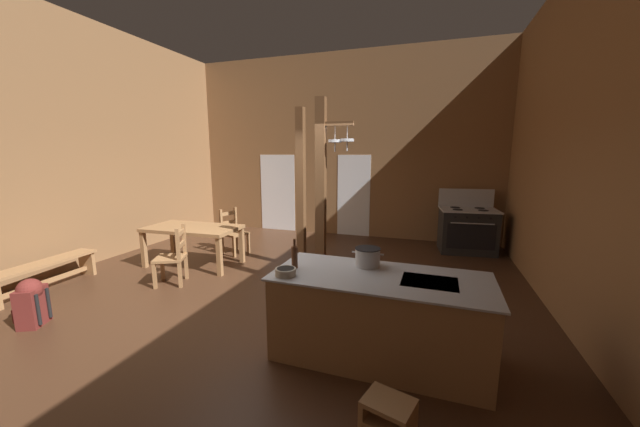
# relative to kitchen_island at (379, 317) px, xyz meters

# --- Properties ---
(ground_plane) EXTENTS (8.51, 9.37, 0.10)m
(ground_plane) POSITION_rel_kitchen_island_xyz_m (-1.82, 0.84, -0.49)
(ground_plane) COLOR #422819
(wall_back) EXTENTS (8.51, 0.14, 4.52)m
(wall_back) POSITION_rel_kitchen_island_xyz_m (-1.82, 5.19, 1.82)
(wall_back) COLOR brown
(wall_back) RESTS_ON ground_plane
(wall_left) EXTENTS (0.14, 9.37, 4.52)m
(wall_left) POSITION_rel_kitchen_island_xyz_m (-5.74, 0.84, 1.82)
(wall_left) COLOR brown
(wall_left) RESTS_ON ground_plane
(wall_right) EXTENTS (0.14, 9.37, 4.52)m
(wall_right) POSITION_rel_kitchen_island_xyz_m (2.10, 0.84, 1.82)
(wall_right) COLOR brown
(wall_right) RESTS_ON ground_plane
(glazed_door_back_left) EXTENTS (1.00, 0.01, 2.05)m
(glazed_door_back_left) POSITION_rel_kitchen_island_xyz_m (-3.55, 5.12, 0.58)
(glazed_door_back_left) COLOR white
(glazed_door_back_left) RESTS_ON ground_plane
(glazed_panel_back_right) EXTENTS (0.84, 0.01, 2.05)m
(glazed_panel_back_right) POSITION_rel_kitchen_island_xyz_m (-1.43, 5.12, 0.58)
(glazed_panel_back_right) COLOR white
(glazed_panel_back_right) RESTS_ON ground_plane
(kitchen_island) EXTENTS (2.18, 1.00, 0.88)m
(kitchen_island) POSITION_rel_kitchen_island_xyz_m (0.00, 0.00, 0.00)
(kitchen_island) COLOR #9E7044
(kitchen_island) RESTS_ON ground_plane
(stove_range) EXTENTS (1.22, 0.93, 1.32)m
(stove_range) POSITION_rel_kitchen_island_xyz_m (1.21, 4.42, 0.04)
(stove_range) COLOR black
(stove_range) RESTS_ON ground_plane
(support_post_with_pot_rack) EXTENTS (0.56, 0.21, 2.87)m
(support_post_with_pot_rack) POSITION_rel_kitchen_island_xyz_m (-1.09, 1.47, 1.08)
(support_post_with_pot_rack) COLOR brown
(support_post_with_pot_rack) RESTS_ON ground_plane
(support_post_center) EXTENTS (0.14, 0.14, 2.87)m
(support_post_center) POSITION_rel_kitchen_island_xyz_m (-1.78, 2.36, 1.00)
(support_post_center) COLOR brown
(support_post_center) RESTS_ON ground_plane
(step_stool) EXTENTS (0.42, 0.37, 0.30)m
(step_stool) POSITION_rel_kitchen_island_xyz_m (0.23, -1.00, -0.26)
(step_stool) COLOR #9E7044
(step_stool) RESTS_ON ground_plane
(dining_table) EXTENTS (1.74, 0.97, 0.74)m
(dining_table) POSITION_rel_kitchen_island_xyz_m (-3.76, 1.85, 0.21)
(dining_table) COLOR #9E7044
(dining_table) RESTS_ON ground_plane
(ladderback_chair_near_window) EXTENTS (0.59, 0.59, 0.95)m
(ladderback_chair_near_window) POSITION_rel_kitchen_island_xyz_m (-3.44, 0.97, 0.01)
(ladderback_chair_near_window) COLOR #9E7044
(ladderback_chair_near_window) RESTS_ON ground_plane
(ladderback_chair_by_post) EXTENTS (0.55, 0.55, 0.95)m
(ladderback_chair_by_post) POSITION_rel_kitchen_island_xyz_m (-3.47, 2.75, 0.01)
(ladderback_chair_by_post) COLOR #9E7044
(ladderback_chair_by_post) RESTS_ON ground_plane
(bench_along_left_wall) EXTENTS (0.43, 1.54, 0.44)m
(bench_along_left_wall) POSITION_rel_kitchen_island_xyz_m (-5.17, 0.14, -0.13)
(bench_along_left_wall) COLOR #9E7044
(bench_along_left_wall) RESTS_ON ground_plane
(backpack) EXTENTS (0.37, 0.38, 0.60)m
(backpack) POSITION_rel_kitchen_island_xyz_m (-4.12, -0.69, -0.13)
(backpack) COLOR maroon
(backpack) RESTS_ON ground_plane
(stockpot_on_counter) EXTENTS (0.35, 0.28, 0.20)m
(stockpot_on_counter) POSITION_rel_kitchen_island_xyz_m (-0.18, 0.25, 0.54)
(stockpot_on_counter) COLOR #B7BABF
(stockpot_on_counter) RESTS_ON kitchen_island
(mixing_bowl_on_counter) EXTENTS (0.21, 0.21, 0.08)m
(mixing_bowl_on_counter) POSITION_rel_kitchen_island_xyz_m (-0.90, -0.29, 0.48)
(mixing_bowl_on_counter) COLOR #B2A893
(mixing_bowl_on_counter) RESTS_ON kitchen_island
(bottle_tall_on_counter) EXTENTS (0.07, 0.07, 0.32)m
(bottle_tall_on_counter) POSITION_rel_kitchen_island_xyz_m (-0.90, -0.06, 0.57)
(bottle_tall_on_counter) COLOR #56331E
(bottle_tall_on_counter) RESTS_ON kitchen_island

